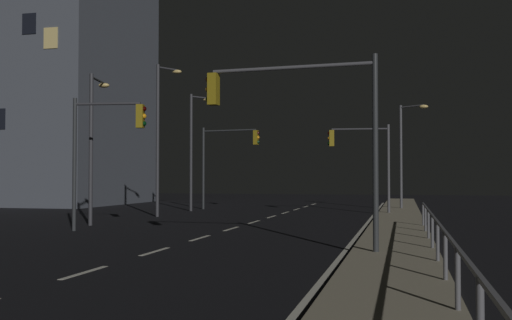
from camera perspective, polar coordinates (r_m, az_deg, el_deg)
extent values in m
plane|color=black|center=(22.16, -4.93, -7.32)|extent=(112.00, 112.00, 0.00)
cube|color=gray|center=(20.98, 13.25, -7.40)|extent=(2.39, 77.00, 0.14)
cube|color=silver|center=(14.43, -16.05, -10.28)|extent=(0.14, 2.00, 0.01)
cube|color=silver|center=(17.98, -9.61, -8.60)|extent=(0.14, 2.00, 0.01)
cube|color=silver|center=(21.69, -5.36, -7.42)|extent=(0.14, 2.00, 0.01)
cube|color=silver|center=(25.48, -2.38, -6.57)|extent=(0.14, 2.00, 0.01)
cube|color=silver|center=(29.33, -0.18, -5.93)|extent=(0.14, 2.00, 0.01)
cube|color=silver|center=(33.22, 1.51, -5.43)|extent=(0.14, 2.00, 0.01)
cube|color=silver|center=(37.13, 2.83, -5.03)|extent=(0.14, 2.00, 0.01)
cube|color=silver|center=(41.05, 3.91, -4.71)|extent=(0.14, 2.00, 0.01)
cube|color=silver|center=(44.99, 4.79, -4.44)|extent=(0.14, 2.00, 0.01)
cube|color=silver|center=(48.94, 5.53, -4.21)|extent=(0.14, 2.00, 0.01)
cube|color=silver|center=(26.02, 10.16, -6.44)|extent=(0.14, 53.00, 0.01)
cylinder|color=#4C4C51|center=(35.56, 12.53, -0.79)|extent=(0.16, 0.16, 5.13)
cylinder|color=#38383D|center=(35.59, 9.88, 2.93)|extent=(3.26, 0.42, 0.11)
cube|color=olive|center=(35.55, 7.24, 2.07)|extent=(0.31, 0.36, 0.95)
sphere|color=black|center=(35.57, 6.99, 2.55)|extent=(0.20, 0.20, 0.20)
sphere|color=orange|center=(35.55, 6.99, 2.07)|extent=(0.20, 0.20, 0.20)
sphere|color=black|center=(35.53, 7.00, 1.59)|extent=(0.20, 0.20, 0.20)
cylinder|color=#2D3033|center=(25.52, -16.93, -0.39)|extent=(0.16, 0.16, 5.44)
cylinder|color=#38383D|center=(25.20, -13.98, 5.23)|extent=(2.73, 0.51, 0.11)
cube|color=olive|center=(24.72, -10.98, 4.12)|extent=(0.33, 0.38, 0.95)
sphere|color=black|center=(24.71, -10.63, 4.82)|extent=(0.20, 0.20, 0.20)
sphere|color=orange|center=(24.68, -10.63, 4.13)|extent=(0.20, 0.20, 0.20)
sphere|color=black|center=(24.65, -10.63, 3.44)|extent=(0.20, 0.20, 0.20)
cylinder|color=#2D3033|center=(16.79, 11.32, 0.72)|extent=(0.16, 0.16, 5.47)
cylinder|color=#4C4C51|center=(17.48, 3.35, 8.79)|extent=(4.79, 0.39, 0.11)
cube|color=olive|center=(18.11, -4.08, 6.74)|extent=(0.30, 0.36, 0.95)
sphere|color=black|center=(18.21, -4.53, 7.65)|extent=(0.20, 0.20, 0.20)
sphere|color=orange|center=(18.17, -4.53, 6.72)|extent=(0.20, 0.20, 0.20)
sphere|color=black|center=(18.13, -4.54, 5.78)|extent=(0.20, 0.20, 0.20)
cylinder|color=#2D3033|center=(41.32, -5.04, -0.80)|extent=(0.16, 0.16, 5.62)
cylinder|color=#2D3033|center=(40.60, -2.57, 2.83)|extent=(3.87, 0.63, 0.11)
cube|color=olive|center=(39.81, -0.01, 2.16)|extent=(0.32, 0.37, 0.95)
sphere|color=black|center=(39.77, 0.20, 2.60)|extent=(0.20, 0.20, 0.20)
sphere|color=orange|center=(39.75, 0.20, 2.17)|extent=(0.20, 0.20, 0.20)
sphere|color=black|center=(39.73, 0.20, 1.73)|extent=(0.20, 0.20, 0.20)
cylinder|color=#4C4C51|center=(41.02, 13.66, 0.32)|extent=(0.18, 0.18, 6.87)
cylinder|color=#4C4C51|center=(40.73, 14.65, 4.98)|extent=(1.52, 1.16, 0.10)
ellipsoid|color=#F9D172|center=(40.20, 15.70, 4.93)|extent=(0.56, 0.36, 0.24)
cylinder|color=#38383D|center=(33.69, -9.37, 1.87)|extent=(0.18, 0.18, 8.50)
cylinder|color=#38383D|center=(34.56, -8.44, 8.62)|extent=(0.77, 1.17, 0.10)
ellipsoid|color=#F9D172|center=(34.93, -7.56, 8.34)|extent=(0.56, 0.36, 0.24)
cylinder|color=#38383D|center=(28.20, -15.47, 0.99)|extent=(0.18, 0.18, 6.92)
cylinder|color=#2D3033|center=(29.42, -14.84, 7.36)|extent=(0.45, 1.85, 0.10)
ellipsoid|color=#F9D172|center=(30.28, -14.30, 6.91)|extent=(0.56, 0.36, 0.24)
cylinder|color=#38383D|center=(39.08, -6.21, 0.72)|extent=(0.18, 0.18, 7.62)
cylinder|color=#38383D|center=(39.74, -5.44, 5.98)|extent=(0.83, 1.06, 0.10)
ellipsoid|color=#F9D172|center=(40.07, -4.69, 5.77)|extent=(0.56, 0.36, 0.24)
cylinder|color=#59595E|center=(9.88, 18.69, -10.70)|extent=(0.09, 0.09, 0.95)
cylinder|color=#59595E|center=(12.63, 17.62, -8.72)|extent=(0.09, 0.09, 0.95)
cylinder|color=#59595E|center=(15.39, 16.94, -7.44)|extent=(0.09, 0.09, 0.95)
cylinder|color=#59595E|center=(18.16, 16.46, -6.55)|extent=(0.09, 0.09, 0.95)
cylinder|color=#59595E|center=(20.93, 16.12, -5.90)|extent=(0.09, 0.09, 0.95)
cylinder|color=#59595E|center=(23.71, 15.86, -5.40)|extent=(0.09, 0.09, 0.95)
cylinder|color=#59595E|center=(26.49, 15.65, -5.00)|extent=(0.09, 0.09, 0.95)
cube|color=slate|center=(13.97, 17.22, -6.08)|extent=(0.06, 25.05, 0.06)
cube|color=#4C515B|center=(55.46, -22.31, 7.09)|extent=(20.97, 13.98, 21.03)
cube|color=black|center=(46.62, -20.83, 12.06)|extent=(1.10, 0.06, 1.50)
cube|color=#EACC7A|center=(45.41, -18.99, 10.95)|extent=(1.10, 0.06, 1.50)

